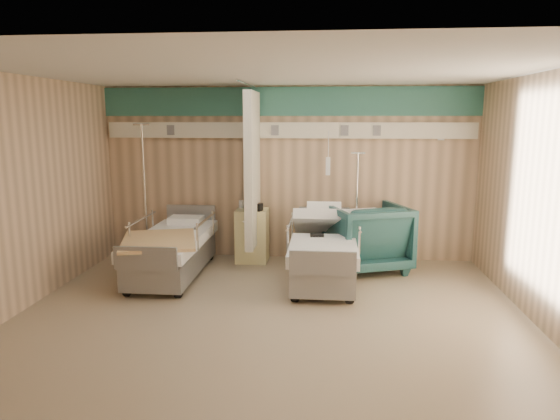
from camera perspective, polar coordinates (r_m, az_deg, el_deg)
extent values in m
cube|color=gray|center=(6.06, -1.01, -11.76)|extent=(6.00, 5.00, 0.00)
cube|color=tan|center=(8.15, 0.90, 4.18)|extent=(6.00, 0.04, 2.80)
cube|color=tan|center=(3.26, -5.97, -5.49)|extent=(6.00, 0.04, 2.80)
cube|color=tan|center=(6.71, -27.45, 1.64)|extent=(0.04, 5.00, 2.80)
cube|color=tan|center=(6.12, 28.08, 0.85)|extent=(0.04, 5.00, 2.80)
cube|color=silver|center=(5.63, -1.11, 15.64)|extent=(6.00, 5.00, 0.04)
cube|color=#317267|center=(8.08, 0.91, 12.30)|extent=(6.00, 0.04, 0.45)
cube|color=silver|center=(8.05, 0.89, 9.10)|extent=(5.88, 0.08, 0.25)
cylinder|color=silver|center=(7.28, -3.69, 14.13)|extent=(0.03, 1.80, 0.03)
cube|color=white|center=(7.65, -3.17, 4.58)|extent=(0.12, 0.90, 2.35)
cube|color=#EEDF94|center=(8.08, -3.18, -2.91)|extent=(0.50, 0.48, 0.85)
imported|color=#1C4647|center=(7.71, 9.85, -3.03)|extent=(1.41, 1.43, 1.03)
cube|color=white|center=(7.62, 9.92, 0.99)|extent=(0.70, 0.67, 0.06)
cylinder|color=silver|center=(7.98, 8.57, -6.24)|extent=(0.32, 0.32, 0.03)
cylinder|color=silver|center=(7.78, 8.74, -0.08)|extent=(0.03, 0.03, 1.77)
cylinder|color=silver|center=(7.67, 8.92, 6.43)|extent=(0.21, 0.03, 0.03)
cylinder|color=silver|center=(8.48, -14.83, -5.46)|extent=(0.40, 0.40, 0.03)
cylinder|color=silver|center=(8.25, -15.18, 1.79)|extent=(0.04, 0.04, 2.20)
cylinder|color=silver|center=(8.17, -15.55, 9.43)|extent=(0.26, 0.03, 0.03)
cube|color=black|center=(7.12, 4.25, -2.89)|extent=(0.20, 0.10, 0.04)
cube|color=tan|center=(6.99, -13.67, -3.41)|extent=(1.26, 1.42, 0.04)
cube|color=black|center=(7.88, -2.86, 0.35)|extent=(0.25, 0.19, 0.12)
cylinder|color=white|center=(8.15, -4.43, 0.68)|extent=(0.10, 0.10, 0.12)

